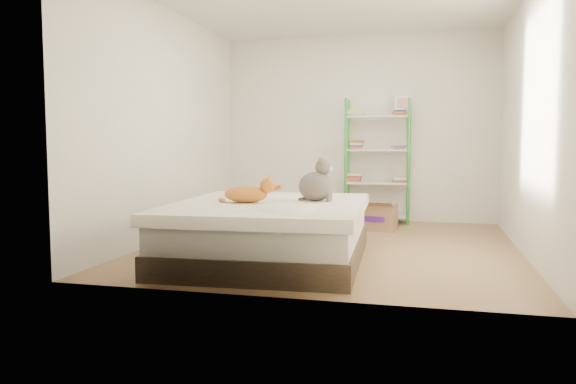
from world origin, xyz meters
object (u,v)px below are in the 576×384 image
(orange_cat, at_px, (246,192))
(white_bin, at_px, (276,206))
(cardboard_box, at_px, (377,217))
(shelf_unit, at_px, (378,160))
(bed, at_px, (270,231))
(grey_cat, at_px, (316,180))

(orange_cat, bearing_deg, white_bin, 94.58)
(cardboard_box, bearing_deg, shelf_unit, 101.91)
(bed, bearing_deg, cardboard_box, 66.25)
(bed, bearing_deg, orange_cat, -161.89)
(white_bin, bearing_deg, orange_cat, -80.35)
(grey_cat, distance_m, shelf_unit, 2.59)
(bed, bearing_deg, grey_cat, 25.60)
(bed, relative_size, grey_cat, 5.52)
(white_bin, bearing_deg, cardboard_box, -22.46)
(bed, distance_m, cardboard_box, 2.28)
(orange_cat, distance_m, shelf_unit, 3.02)
(orange_cat, bearing_deg, grey_cat, 21.08)
(bed, height_order, cardboard_box, bed)
(bed, height_order, white_bin, bed)
(shelf_unit, bearing_deg, grey_cat, -98.10)
(bed, bearing_deg, shelf_unit, 71.71)
(white_bin, bearing_deg, shelf_unit, 1.24)
(bed, xyz_separation_m, shelf_unit, (0.76, 2.77, 0.58))
(bed, xyz_separation_m, grey_cat, (0.39, 0.21, 0.48))
(orange_cat, distance_m, grey_cat, 0.68)
(orange_cat, relative_size, shelf_unit, 0.28)
(orange_cat, bearing_deg, bed, 16.06)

